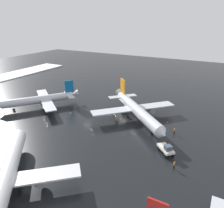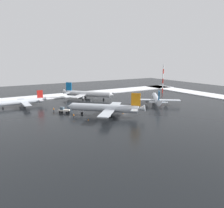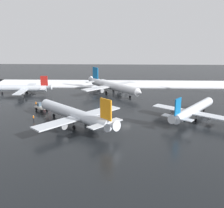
{
  "view_description": "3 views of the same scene",
  "coord_description": "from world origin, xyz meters",
  "px_view_note": "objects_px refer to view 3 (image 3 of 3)",
  "views": [
    {
      "loc": [
        36.91,
        -50.69,
        29.1
      ],
      "look_at": [
        4.18,
        8.75,
        2.39
      ],
      "focal_mm": 35.0,
      "sensor_mm": 36.0,
      "label": 1
    },
    {
      "loc": [
        56.59,
        81.52,
        22.94
      ],
      "look_at": [
        12.2,
        8.1,
        4.99
      ],
      "focal_mm": 35.0,
      "sensor_mm": 36.0,
      "label": 2
    },
    {
      "loc": [
        1.69,
        78.14,
        26.24
      ],
      "look_at": [
        4.11,
        2.84,
        5.22
      ],
      "focal_mm": 45.0,
      "sensor_mm": 36.0,
      "label": 3
    }
  ],
  "objects_px": {
    "traffic_cone_near_nose": "(40,127)",
    "airplane_parked_starboard": "(193,110)",
    "ground_crew_mid_apron": "(33,118)",
    "ground_crew_near_tug": "(36,104)",
    "pushback_tug": "(41,107)",
    "airplane_foreground_jet": "(22,88)",
    "traffic_cone_mid_line": "(109,115)",
    "airplane_parked_portside": "(113,86)",
    "airplane_far_rear": "(75,114)",
    "traffic_cone_wingtip_side": "(103,126)",
    "ground_crew_by_nose_gear": "(93,117)"
  },
  "relations": [
    {
      "from": "traffic_cone_near_nose",
      "to": "airplane_parked_starboard",
      "type": "bearing_deg",
      "value": -167.9
    },
    {
      "from": "ground_crew_mid_apron",
      "to": "ground_crew_near_tug",
      "type": "height_order",
      "value": "same"
    },
    {
      "from": "pushback_tug",
      "to": "traffic_cone_near_nose",
      "type": "relative_size",
      "value": 8.76
    },
    {
      "from": "airplane_foreground_jet",
      "to": "traffic_cone_mid_line",
      "type": "distance_m",
      "value": 44.98
    },
    {
      "from": "traffic_cone_mid_line",
      "to": "ground_crew_mid_apron",
      "type": "bearing_deg",
      "value": 12.62
    },
    {
      "from": "airplane_parked_starboard",
      "to": "airplane_parked_portside",
      "type": "xyz_separation_m",
      "value": [
        24.16,
        -31.36,
        0.31
      ]
    },
    {
      "from": "airplane_far_rear",
      "to": "ground_crew_near_tug",
      "type": "bearing_deg",
      "value": -5.12
    },
    {
      "from": "traffic_cone_wingtip_side",
      "to": "airplane_parked_starboard",
      "type": "bearing_deg",
      "value": -163.32
    },
    {
      "from": "traffic_cone_near_nose",
      "to": "traffic_cone_wingtip_side",
      "type": "relative_size",
      "value": 1.0
    },
    {
      "from": "traffic_cone_mid_line",
      "to": "traffic_cone_wingtip_side",
      "type": "xyz_separation_m",
      "value": [
        1.22,
        9.42,
        0.0
      ]
    },
    {
      "from": "airplane_parked_portside",
      "to": "ground_crew_near_tug",
      "type": "xyz_separation_m",
      "value": [
        25.33,
        19.8,
        -2.1
      ]
    },
    {
      "from": "traffic_cone_mid_line",
      "to": "airplane_foreground_jet",
      "type": "bearing_deg",
      "value": -37.15
    },
    {
      "from": "ground_crew_near_tug",
      "to": "traffic_cone_mid_line",
      "type": "height_order",
      "value": "ground_crew_near_tug"
    },
    {
      "from": "airplane_parked_starboard",
      "to": "traffic_cone_wingtip_side",
      "type": "height_order",
      "value": "airplane_parked_starboard"
    },
    {
      "from": "ground_crew_by_nose_gear",
      "to": "traffic_cone_wingtip_side",
      "type": "distance_m",
      "value": 7.05
    },
    {
      "from": "airplane_far_rear",
      "to": "pushback_tug",
      "type": "distance_m",
      "value": 19.1
    },
    {
      "from": "airplane_far_rear",
      "to": "traffic_cone_wingtip_side",
      "type": "relative_size",
      "value": 47.49
    },
    {
      "from": "airplane_parked_starboard",
      "to": "ground_crew_near_tug",
      "type": "distance_m",
      "value": 50.85
    },
    {
      "from": "airplane_far_rear",
      "to": "ground_crew_near_tug",
      "type": "distance_m",
      "value": 24.45
    },
    {
      "from": "ground_crew_near_tug",
      "to": "traffic_cone_wingtip_side",
      "type": "relative_size",
      "value": 3.11
    },
    {
      "from": "ground_crew_near_tug",
      "to": "traffic_cone_wingtip_side",
      "type": "bearing_deg",
      "value": 59.12
    },
    {
      "from": "ground_crew_near_tug",
      "to": "traffic_cone_near_nose",
      "type": "relative_size",
      "value": 3.11
    },
    {
      "from": "airplane_parked_starboard",
      "to": "airplane_foreground_jet",
      "type": "relative_size",
      "value": 0.96
    },
    {
      "from": "airplane_parked_portside",
      "to": "pushback_tug",
      "type": "height_order",
      "value": "airplane_parked_portside"
    },
    {
      "from": "ground_crew_by_nose_gear",
      "to": "traffic_cone_wingtip_side",
      "type": "bearing_deg",
      "value": 43.94
    },
    {
      "from": "airplane_foreground_jet",
      "to": "airplane_parked_starboard",
      "type": "bearing_deg",
      "value": 154.18
    },
    {
      "from": "pushback_tug",
      "to": "airplane_far_rear",
      "type": "bearing_deg",
      "value": 178.75
    },
    {
      "from": "airplane_far_rear",
      "to": "traffic_cone_near_nose",
      "type": "bearing_deg",
      "value": 58.34
    },
    {
      "from": "airplane_far_rear",
      "to": "pushback_tug",
      "type": "xyz_separation_m",
      "value": [
        13.24,
        -13.63,
        -1.93
      ]
    },
    {
      "from": "traffic_cone_mid_line",
      "to": "ground_crew_near_tug",
      "type": "bearing_deg",
      "value": -21.48
    },
    {
      "from": "ground_crew_by_nose_gear",
      "to": "ground_crew_near_tug",
      "type": "height_order",
      "value": "same"
    },
    {
      "from": "ground_crew_by_nose_gear",
      "to": "traffic_cone_mid_line",
      "type": "relative_size",
      "value": 3.11
    },
    {
      "from": "airplane_parked_starboard",
      "to": "ground_crew_mid_apron",
      "type": "relative_size",
      "value": 13.96
    },
    {
      "from": "airplane_parked_starboard",
      "to": "ground_crew_by_nose_gear",
      "type": "height_order",
      "value": "airplane_parked_starboard"
    },
    {
      "from": "ground_crew_mid_apron",
      "to": "airplane_far_rear",
      "type": "bearing_deg",
      "value": 87.61
    },
    {
      "from": "airplane_foreground_jet",
      "to": "traffic_cone_mid_line",
      "type": "height_order",
      "value": "airplane_foreground_jet"
    },
    {
      "from": "airplane_far_rear",
      "to": "airplane_parked_portside",
      "type": "distance_m",
      "value": 39.04
    },
    {
      "from": "airplane_parked_portside",
      "to": "traffic_cone_near_nose",
      "type": "xyz_separation_m",
      "value": [
        18.27,
        40.45,
        -2.8
      ]
    },
    {
      "from": "ground_crew_near_tug",
      "to": "ground_crew_mid_apron",
      "type": "bearing_deg",
      "value": 21.91
    },
    {
      "from": "ground_crew_near_tug",
      "to": "traffic_cone_near_nose",
      "type": "bearing_deg",
      "value": 26.97
    },
    {
      "from": "traffic_cone_near_nose",
      "to": "traffic_cone_mid_line",
      "type": "xyz_separation_m",
      "value": [
        -17.96,
        -10.81,
        0.0
      ]
    },
    {
      "from": "pushback_tug",
      "to": "ground_crew_mid_apron",
      "type": "bearing_deg",
      "value": 138.1
    },
    {
      "from": "airplane_far_rear",
      "to": "ground_crew_near_tug",
      "type": "height_order",
      "value": "airplane_far_rear"
    },
    {
      "from": "airplane_parked_starboard",
      "to": "traffic_cone_mid_line",
      "type": "relative_size",
      "value": 43.39
    },
    {
      "from": "ground_crew_mid_apron",
      "to": "traffic_cone_near_nose",
      "type": "xyz_separation_m",
      "value": [
        -3.46,
        6.02,
        -0.7
      ]
    },
    {
      "from": "airplane_far_rear",
      "to": "traffic_cone_mid_line",
      "type": "relative_size",
      "value": 47.49
    },
    {
      "from": "ground_crew_near_tug",
      "to": "ground_crew_by_nose_gear",
      "type": "bearing_deg",
      "value": 65.4
    },
    {
      "from": "airplane_foreground_jet",
      "to": "pushback_tug",
      "type": "bearing_deg",
      "value": 122.0
    },
    {
      "from": "traffic_cone_wingtip_side",
      "to": "pushback_tug",
      "type": "bearing_deg",
      "value": -35.27
    },
    {
      "from": "pushback_tug",
      "to": "traffic_cone_wingtip_side",
      "type": "xyz_separation_m",
      "value": [
        -20.82,
        14.72,
        -1.01
      ]
    }
  ]
}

